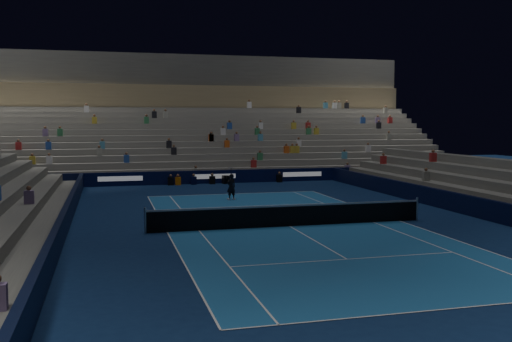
{
  "coord_description": "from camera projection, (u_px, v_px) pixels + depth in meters",
  "views": [
    {
      "loc": [
        -7.89,
        -24.29,
        4.74
      ],
      "look_at": [
        0.0,
        6.0,
        2.0
      ],
      "focal_mm": 40.21,
      "sensor_mm": 36.0,
      "label": 1
    }
  ],
  "objects": [
    {
      "name": "broadcast_camera",
      "position": [
        226.0,
        180.0,
        43.33
      ],
      "size": [
        0.53,
        0.95,
        0.62
      ],
      "color": "black",
      "rests_on": "ground"
    },
    {
      "name": "tennis_net",
      "position": [
        290.0,
        215.0,
        25.76
      ],
      "size": [
        12.9,
        0.1,
        1.1
      ],
      "color": "#B2B2B7",
      "rests_on": "ground"
    },
    {
      "name": "ground",
      "position": [
        290.0,
        226.0,
        25.81
      ],
      "size": [
        90.0,
        90.0,
        0.0
      ],
      "primitive_type": "plane",
      "color": "#0C2048",
      "rests_on": "ground"
    },
    {
      "name": "court_surface",
      "position": [
        290.0,
        226.0,
        25.81
      ],
      "size": [
        10.97,
        23.77,
        0.01
      ],
      "primitive_type": "cube",
      "color": "#1C5B9C",
      "rests_on": "ground"
    },
    {
      "name": "sponsor_barrier_west",
      "position": [
        63.0,
        225.0,
        23.33
      ],
      "size": [
        0.25,
        37.0,
        1.0
      ],
      "primitive_type": "cube",
      "color": "black",
      "rests_on": "ground"
    },
    {
      "name": "tennis_player",
      "position": [
        231.0,
        187.0,
        34.43
      ],
      "size": [
        0.65,
        0.52,
        1.57
      ],
      "primitive_type": "imported",
      "rotation": [
        0.0,
        0.0,
        3.41
      ],
      "color": "black",
      "rests_on": "ground"
    },
    {
      "name": "sponsor_barrier_east",
      "position": [
        477.0,
        207.0,
        28.2
      ],
      "size": [
        0.25,
        37.0,
        1.0
      ],
      "primitive_type": "cube",
      "color": "black",
      "rests_on": "ground"
    },
    {
      "name": "sponsor_barrier_far",
      "position": [
        215.0,
        177.0,
        43.6
      ],
      "size": [
        44.0,
        0.25,
        1.0
      ],
      "primitive_type": "cube",
      "color": "black",
      "rests_on": "ground"
    },
    {
      "name": "grandstand_main",
      "position": [
        196.0,
        136.0,
        52.41
      ],
      "size": [
        44.0,
        15.2,
        11.2
      ],
      "color": "slate",
      "rests_on": "ground"
    }
  ]
}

